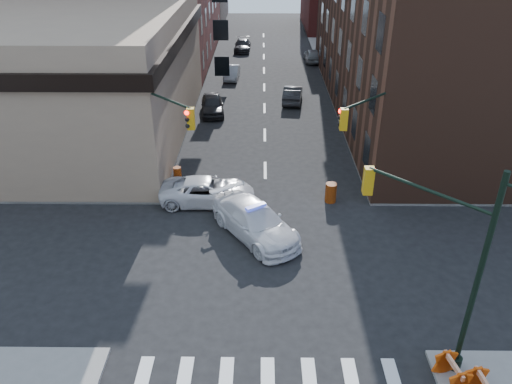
{
  "coord_description": "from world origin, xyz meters",
  "views": [
    {
      "loc": [
        -0.29,
        -19.17,
        14.57
      ],
      "look_at": [
        -0.53,
        3.1,
        2.2
      ],
      "focal_mm": 35.0,
      "sensor_mm": 36.0,
      "label": 1
    }
  ],
  "objects_px": {
    "pedestrian_b": "(115,168)",
    "barricade_nw_a": "(125,185)",
    "parked_car_wnear": "(212,105)",
    "pedestrian_a": "(132,159)",
    "pickup": "(207,191)",
    "parked_car_wfar": "(232,72)",
    "police_car": "(255,221)",
    "barrel_bank": "(178,174)",
    "barrel_road": "(331,193)",
    "parked_car_enear": "(293,94)"
  },
  "relations": [
    {
      "from": "parked_car_wnear",
      "to": "parked_car_wfar",
      "type": "xyz_separation_m",
      "value": [
        1.08,
        10.17,
        -0.12
      ]
    },
    {
      "from": "pickup",
      "to": "parked_car_wnear",
      "type": "relative_size",
      "value": 1.19
    },
    {
      "from": "pedestrian_b",
      "to": "barrel_bank",
      "type": "distance_m",
      "value": 3.8
    },
    {
      "from": "parked_car_wnear",
      "to": "parked_car_wfar",
      "type": "distance_m",
      "value": 10.23
    },
    {
      "from": "parked_car_wnear",
      "to": "barricade_nw_a",
      "type": "distance_m",
      "value": 14.48
    },
    {
      "from": "barricade_nw_a",
      "to": "parked_car_wfar",
      "type": "bearing_deg",
      "value": 80.1
    },
    {
      "from": "pickup",
      "to": "police_car",
      "type": "bearing_deg",
      "value": -140.2
    },
    {
      "from": "police_car",
      "to": "parked_car_enear",
      "type": "relative_size",
      "value": 1.34
    },
    {
      "from": "parked_car_wfar",
      "to": "barrel_road",
      "type": "distance_m",
      "value": 25.83
    },
    {
      "from": "parked_car_wnear",
      "to": "barricade_nw_a",
      "type": "bearing_deg",
      "value": -112.54
    },
    {
      "from": "barricade_nw_a",
      "to": "parked_car_wnear",
      "type": "bearing_deg",
      "value": 76.06
    },
    {
      "from": "parked_car_enear",
      "to": "barrel_road",
      "type": "bearing_deg",
      "value": 101.18
    },
    {
      "from": "pedestrian_a",
      "to": "pedestrian_b",
      "type": "height_order",
      "value": "pedestrian_a"
    },
    {
      "from": "police_car",
      "to": "pedestrian_b",
      "type": "relative_size",
      "value": 3.3
    },
    {
      "from": "parked_car_wnear",
      "to": "parked_car_enear",
      "type": "distance_m",
      "value": 7.51
    },
    {
      "from": "pickup",
      "to": "pedestrian_b",
      "type": "relative_size",
      "value": 3.02
    },
    {
      "from": "parked_car_enear",
      "to": "pedestrian_a",
      "type": "bearing_deg",
      "value": 59.75
    },
    {
      "from": "parked_car_enear",
      "to": "pickup",
      "type": "bearing_deg",
      "value": 79.03
    },
    {
      "from": "pickup",
      "to": "pedestrian_a",
      "type": "xyz_separation_m",
      "value": [
        -5.13,
        3.54,
        0.31
      ]
    },
    {
      "from": "pedestrian_a",
      "to": "barrel_road",
      "type": "relative_size",
      "value": 1.58
    },
    {
      "from": "parked_car_enear",
      "to": "barricade_nw_a",
      "type": "height_order",
      "value": "parked_car_enear"
    },
    {
      "from": "pedestrian_a",
      "to": "parked_car_wfar",
      "type": "bearing_deg",
      "value": 98.55
    },
    {
      "from": "police_car",
      "to": "parked_car_enear",
      "type": "height_order",
      "value": "police_car"
    },
    {
      "from": "pedestrian_b",
      "to": "barricade_nw_a",
      "type": "relative_size",
      "value": 1.43
    },
    {
      "from": "parked_car_wnear",
      "to": "barricade_nw_a",
      "type": "relative_size",
      "value": 3.63
    },
    {
      "from": "parked_car_wfar",
      "to": "barrel_bank",
      "type": "xyz_separation_m",
      "value": [
        -2.22,
        -22.28,
        -0.21
      ]
    },
    {
      "from": "pedestrian_b",
      "to": "barricade_nw_a",
      "type": "height_order",
      "value": "pedestrian_b"
    },
    {
      "from": "parked_car_wnear",
      "to": "barrel_road",
      "type": "xyz_separation_m",
      "value": [
        8.12,
        -14.68,
        -0.2
      ]
    },
    {
      "from": "pickup",
      "to": "parked_car_wfar",
      "type": "bearing_deg",
      "value": 0.02
    },
    {
      "from": "pedestrian_b",
      "to": "pickup",
      "type": "bearing_deg",
      "value": -11.16
    },
    {
      "from": "police_car",
      "to": "pedestrian_a",
      "type": "height_order",
      "value": "pedestrian_a"
    },
    {
      "from": "parked_car_wnear",
      "to": "pedestrian_a",
      "type": "height_order",
      "value": "pedestrian_a"
    },
    {
      "from": "police_car",
      "to": "barrel_bank",
      "type": "height_order",
      "value": "police_car"
    },
    {
      "from": "parked_car_wnear",
      "to": "barrel_road",
      "type": "relative_size",
      "value": 3.94
    },
    {
      "from": "police_car",
      "to": "pedestrian_b",
      "type": "xyz_separation_m",
      "value": [
        -8.66,
        5.74,
        0.19
      ]
    },
    {
      "from": "pedestrian_b",
      "to": "barrel_bank",
      "type": "xyz_separation_m",
      "value": [
        3.73,
        0.39,
        -0.6
      ]
    },
    {
      "from": "pedestrian_a",
      "to": "barrel_bank",
      "type": "xyz_separation_m",
      "value": [
        2.98,
        -0.76,
        -0.61
      ]
    },
    {
      "from": "parked_car_wfar",
      "to": "pedestrian_a",
      "type": "xyz_separation_m",
      "value": [
        -5.2,
        -21.52,
        0.4
      ]
    },
    {
      "from": "pedestrian_a",
      "to": "barricade_nw_a",
      "type": "height_order",
      "value": "pedestrian_a"
    },
    {
      "from": "police_car",
      "to": "parked_car_wnear",
      "type": "height_order",
      "value": "police_car"
    },
    {
      "from": "parked_car_wnear",
      "to": "barrel_road",
      "type": "height_order",
      "value": "parked_car_wnear"
    },
    {
      "from": "police_car",
      "to": "barrel_road",
      "type": "xyz_separation_m",
      "value": [
        4.33,
        3.56,
        -0.28
      ]
    },
    {
      "from": "police_car",
      "to": "barrel_road",
      "type": "distance_m",
      "value": 5.61
    },
    {
      "from": "parked_car_wfar",
      "to": "barrel_bank",
      "type": "relative_size",
      "value": 4.48
    },
    {
      "from": "police_car",
      "to": "pedestrian_b",
      "type": "height_order",
      "value": "pedestrian_b"
    },
    {
      "from": "pedestrian_a",
      "to": "barricade_nw_a",
      "type": "relative_size",
      "value": 1.45
    },
    {
      "from": "parked_car_enear",
      "to": "barrel_bank",
      "type": "height_order",
      "value": "parked_car_enear"
    },
    {
      "from": "parked_car_wnear",
      "to": "barrel_bank",
      "type": "distance_m",
      "value": 12.17
    },
    {
      "from": "pedestrian_a",
      "to": "barrel_road",
      "type": "bearing_deg",
      "value": 6.88
    },
    {
      "from": "pickup",
      "to": "pedestrian_a",
      "type": "height_order",
      "value": "pedestrian_a"
    }
  ]
}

